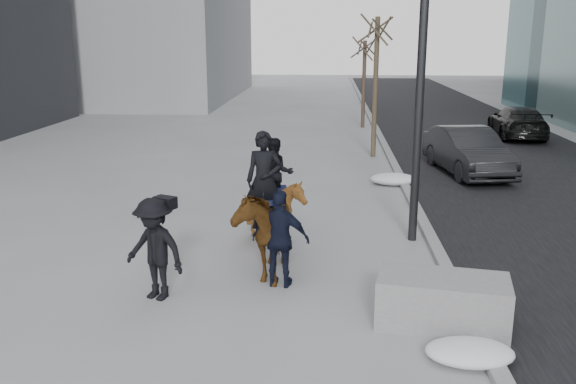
# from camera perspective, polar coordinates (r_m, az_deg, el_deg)

# --- Properties ---
(ground) EXTENTS (120.00, 120.00, 0.00)m
(ground) POSITION_cam_1_polar(r_m,az_deg,el_deg) (10.71, -0.43, -9.41)
(ground) COLOR gray
(ground) RESTS_ON ground
(road) EXTENTS (8.00, 90.00, 0.01)m
(road) POSITION_cam_1_polar(r_m,az_deg,el_deg) (21.19, 20.93, 1.71)
(road) COLOR black
(road) RESTS_ON ground
(curb) EXTENTS (0.25, 90.00, 0.12)m
(curb) POSITION_cam_1_polar(r_m,az_deg,el_deg) (20.35, 10.12, 2.11)
(curb) COLOR gray
(curb) RESTS_ON ground
(planter) EXTENTS (2.10, 1.32, 0.78)m
(planter) POSITION_cam_1_polar(r_m,az_deg,el_deg) (9.74, 14.24, -9.89)
(planter) COLOR gray
(planter) RESTS_ON ground
(car_near) EXTENTS (2.27, 4.67, 1.47)m
(car_near) POSITION_cam_1_polar(r_m,az_deg,el_deg) (20.35, 16.46, 3.69)
(car_near) COLOR black
(car_near) RESTS_ON ground
(car_far) EXTENTS (2.26, 4.82, 1.36)m
(car_far) POSITION_cam_1_polar(r_m,az_deg,el_deg) (28.48, 20.68, 6.17)
(car_far) COLOR black
(car_far) RESTS_ON ground
(tree_near) EXTENTS (1.20, 1.20, 5.52)m
(tree_near) POSITION_cam_1_polar(r_m,az_deg,el_deg) (22.34, 8.20, 10.28)
(tree_near) COLOR #3B3123
(tree_near) RESTS_ON ground
(tree_far) EXTENTS (1.20, 1.20, 4.55)m
(tree_far) POSITION_cam_1_polar(r_m,az_deg,el_deg) (29.65, 7.12, 10.37)
(tree_far) COLOR #362620
(tree_far) RESTS_ON ground
(mounted_left) EXTENTS (0.94, 2.06, 2.66)m
(mounted_left) POSITION_cam_1_polar(r_m,az_deg,el_deg) (11.27, -2.27, -2.81)
(mounted_left) COLOR #492A0E
(mounted_left) RESTS_ON ground
(mounted_right) EXTENTS (1.41, 1.53, 2.26)m
(mounted_right) POSITION_cam_1_polar(r_m,az_deg,el_deg) (12.85, -1.17, -0.99)
(mounted_right) COLOR #4D290F
(mounted_right) RESTS_ON ground
(feeder) EXTENTS (1.09, 0.94, 1.75)m
(feeder) POSITION_cam_1_polar(r_m,az_deg,el_deg) (10.68, -0.69, -4.42)
(feeder) COLOR black
(feeder) RESTS_ON ground
(camera_crew) EXTENTS (1.30, 1.05, 1.75)m
(camera_crew) POSITION_cam_1_polar(r_m,az_deg,el_deg) (10.43, -12.36, -5.20)
(camera_crew) COLOR black
(camera_crew) RESTS_ON ground
(lamppost) EXTENTS (0.25, 1.73, 9.09)m
(lamppost) POSITION_cam_1_polar(r_m,az_deg,el_deg) (13.07, 12.59, 17.03)
(lamppost) COLOR black
(lamppost) RESTS_ON ground
(snow_piles) EXTENTS (1.37, 11.04, 0.35)m
(snow_piles) POSITION_cam_1_polar(r_m,az_deg,el_deg) (14.44, 11.49, -2.62)
(snow_piles) COLOR silver
(snow_piles) RESTS_ON ground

